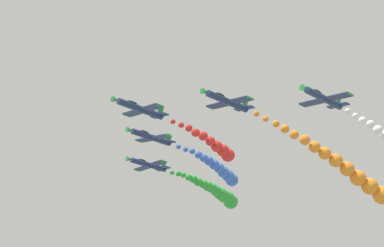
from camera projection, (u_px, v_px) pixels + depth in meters
airplane_lead at (140, 109)px, 90.62m from camera, size 9.51×10.35×2.75m
smoke_trail_lead at (216, 146)px, 102.69m from camera, size 3.90×17.53×3.57m
airplane_left_inner at (227, 101)px, 89.19m from camera, size 9.48×10.35×2.84m
smoke_trail_left_inner at (350, 172)px, 100.63m from camera, size 8.75×28.98×12.76m
airplane_right_inner at (151, 137)px, 103.57m from camera, size 9.47×10.35×2.89m
smoke_trail_right_inner at (221, 170)px, 117.58m from camera, size 5.50×20.68×3.95m
airplane_left_outer at (323, 98)px, 87.81m from camera, size 9.51×10.35×2.73m
airplane_right_outer at (148, 165)px, 116.46m from camera, size 9.57×10.35×2.34m
smoke_trail_right_outer at (219, 193)px, 131.47m from camera, size 5.60×23.92×4.59m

